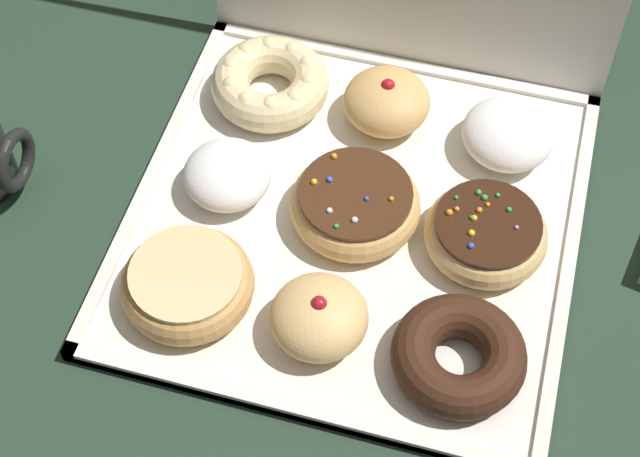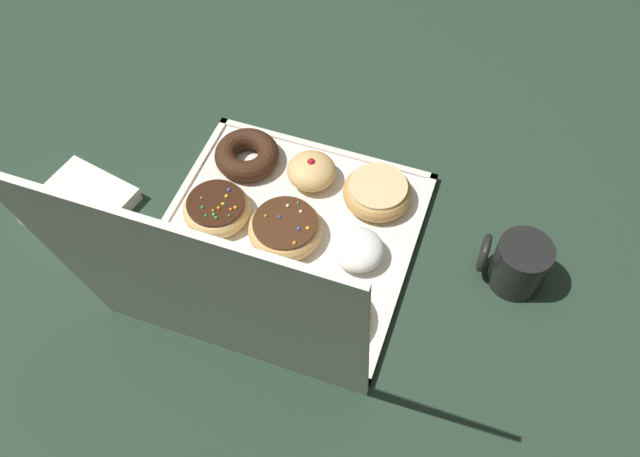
% 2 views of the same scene
% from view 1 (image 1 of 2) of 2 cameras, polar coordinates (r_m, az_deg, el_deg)
% --- Properties ---
extents(ground_plane, '(3.00, 3.00, 0.00)m').
position_cam_1_polar(ground_plane, '(0.89, 2.03, 0.34)').
color(ground_plane, '#233828').
extents(donut_box, '(0.40, 0.40, 0.01)m').
position_cam_1_polar(donut_box, '(0.89, 2.04, 0.54)').
color(donut_box, silver).
rests_on(donut_box, ground).
extents(glazed_ring_donut_0, '(0.12, 0.12, 0.04)m').
position_cam_1_polar(glazed_ring_donut_0, '(0.83, -7.84, -3.24)').
color(glazed_ring_donut_0, tan).
rests_on(glazed_ring_donut_0, donut_box).
extents(jelly_filled_donut_1, '(0.08, 0.08, 0.05)m').
position_cam_1_polar(jelly_filled_donut_1, '(0.80, -0.04, -5.25)').
color(jelly_filled_donut_1, '#E5B770').
rests_on(jelly_filled_donut_1, donut_box).
extents(chocolate_cake_ring_donut_2, '(0.11, 0.11, 0.04)m').
position_cam_1_polar(chocolate_cake_ring_donut_2, '(0.80, 8.19, -7.44)').
color(chocolate_cake_ring_donut_2, '#381E11').
rests_on(chocolate_cake_ring_donut_2, donut_box).
extents(powdered_filled_donut_3, '(0.08, 0.08, 0.04)m').
position_cam_1_polar(powdered_filled_donut_3, '(0.89, -5.58, 2.98)').
color(powdered_filled_donut_3, white).
rests_on(powdered_filled_donut_3, donut_box).
extents(sprinkle_donut_4, '(0.12, 0.12, 0.04)m').
position_cam_1_polar(sprinkle_donut_4, '(0.87, 1.89, 1.37)').
color(sprinkle_donut_4, tan).
rests_on(sprinkle_donut_4, donut_box).
extents(sprinkle_donut_5, '(0.11, 0.11, 0.04)m').
position_cam_1_polar(sprinkle_donut_5, '(0.86, 9.78, -0.24)').
color(sprinkle_donut_5, '#E5B770').
rests_on(sprinkle_donut_5, donut_box).
extents(cruller_donut_6, '(0.12, 0.12, 0.04)m').
position_cam_1_polar(cruller_donut_6, '(0.96, -2.97, 8.61)').
color(cruller_donut_6, beige).
rests_on(cruller_donut_6, donut_box).
extents(jelly_filled_donut_7, '(0.08, 0.08, 0.05)m').
position_cam_1_polar(jelly_filled_donut_7, '(0.94, 4.00, 7.49)').
color(jelly_filled_donut_7, tan).
rests_on(jelly_filled_donut_7, donut_box).
extents(powdered_filled_donut_8, '(0.09, 0.09, 0.05)m').
position_cam_1_polar(powdered_filled_donut_8, '(0.93, 11.05, 5.51)').
color(powdered_filled_donut_8, white).
rests_on(powdered_filled_donut_8, donut_box).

